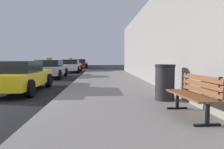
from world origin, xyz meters
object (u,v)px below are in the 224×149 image
car_yellow (18,76)px  car_white (71,66)px  car_blue (80,62)px  bench (195,92)px  trash_bin (165,82)px  car_red (80,63)px  car_silver (50,69)px

car_yellow → car_white: bearing=88.0°
car_blue → bench: bearing=-80.9°
trash_bin → car_yellow: (-5.27, 2.83, -0.03)m
car_yellow → car_red: same height
bench → car_blue: bearing=96.3°
car_yellow → car_red: bearing=88.9°
bench → car_yellow: 7.08m
car_yellow → car_blue: same height
bench → car_blue: size_ratio=0.39×
car_yellow → car_silver: bearing=91.6°
bench → car_white: car_white is taller
trash_bin → car_yellow: car_yellow is taller
car_silver → car_blue: 25.49m
bench → trash_bin: trash_bin is taller
car_yellow → trash_bin: bearing=-28.2°
car_silver → car_white: (0.62, 6.27, 0.00)m
bench → trash_bin: 1.79m
bench → car_red: car_red is taller
trash_bin → car_silver: (-5.45, 9.39, -0.03)m
car_yellow → car_white: 12.83m
car_silver → car_blue: car_silver is taller
bench → car_blue: 37.12m
car_white → car_red: car_white is taller
car_white → car_red: 9.99m
car_silver → car_blue: bearing=90.7°
car_blue → car_white: bearing=-87.2°
bench → car_silver: car_silver is taller
car_yellow → car_silver: size_ratio=1.05×
car_silver → bench: bearing=-63.6°
car_yellow → car_silver: 6.56m
car_blue → car_red: bearing=-84.2°
car_blue → car_yellow: bearing=-89.1°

